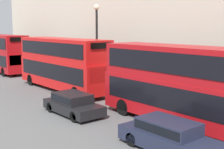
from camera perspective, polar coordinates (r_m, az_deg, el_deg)
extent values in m
cube|color=#A80F14|center=(17.05, 14.07, -4.74)|extent=(2.55, 11.20, 2.19)
cube|color=#A80F14|center=(16.70, 14.33, 1.90)|extent=(2.50, 10.97, 1.79)
cube|color=black|center=(16.99, 14.11, -3.88)|extent=(2.59, 10.30, 1.22)
cube|color=black|center=(16.69, 14.34, 2.20)|extent=(2.59, 10.30, 1.07)
cylinder|color=black|center=(19.06, 2.13, -5.97)|extent=(0.30, 1.00, 1.00)
cylinder|color=black|center=(20.59, 6.81, -4.91)|extent=(0.30, 1.00, 1.00)
cube|color=red|center=(26.63, -9.01, 0.32)|extent=(2.55, 10.70, 2.26)
cube|color=red|center=(26.41, -9.12, 4.63)|extent=(2.50, 10.48, 1.76)
cube|color=black|center=(26.59, -9.03, 0.90)|extent=(2.59, 9.84, 1.27)
cube|color=black|center=(26.40, -9.12, 4.82)|extent=(2.59, 9.84, 1.05)
cube|color=black|center=(22.21, -1.97, -0.07)|extent=(2.17, 0.06, 1.13)
cube|color=black|center=(21.98, -2.00, 5.29)|extent=(1.78, 0.06, 0.42)
cylinder|color=black|center=(23.08, -6.56, -3.40)|extent=(0.30, 1.00, 1.00)
cylinder|color=black|center=(24.36, -2.13, -2.70)|extent=(0.30, 1.00, 1.00)
cylinder|color=black|center=(29.53, -14.59, -0.94)|extent=(0.30, 1.00, 1.00)
cylinder|color=black|center=(30.54, -10.78, -0.50)|extent=(0.30, 1.00, 1.00)
cube|color=#A80F14|center=(39.09, -19.52, 2.51)|extent=(2.55, 10.24, 2.12)
cube|color=#A80F14|center=(38.94, -19.67, 5.46)|extent=(2.50, 10.03, 1.91)
cube|color=black|center=(39.07, -19.54, 2.88)|extent=(2.59, 9.42, 1.19)
cube|color=black|center=(38.94, -19.68, 5.60)|extent=(2.59, 9.42, 1.15)
cube|color=black|center=(34.35, -16.58, 2.56)|extent=(2.17, 0.06, 1.06)
cube|color=black|center=(34.19, -16.73, 6.17)|extent=(1.78, 0.06, 0.46)
cylinder|color=black|center=(35.54, -19.15, 0.46)|extent=(0.30, 1.00, 1.00)
cylinder|color=black|center=(36.38, -15.84, 0.80)|extent=(0.30, 1.00, 1.00)
cylinder|color=black|center=(42.86, -19.70, 1.79)|extent=(0.30, 1.00, 1.00)
cube|color=#1E2338|center=(13.86, 10.52, -11.84)|extent=(1.78, 4.75, 0.66)
cube|color=#1E2338|center=(13.73, 10.21, -9.33)|extent=(1.57, 2.61, 0.56)
cube|color=black|center=(13.72, 10.21, -9.22)|extent=(1.60, 2.48, 0.36)
cylinder|color=black|center=(14.36, 3.69, -11.77)|extent=(0.22, 0.64, 0.64)
cylinder|color=black|center=(15.41, 7.97, -10.37)|extent=(0.22, 0.64, 0.64)
cube|color=black|center=(19.33, -7.07, -5.92)|extent=(1.87, 4.25, 0.58)
cube|color=black|center=(19.28, -7.28, -4.23)|extent=(1.65, 2.34, 0.55)
cube|color=black|center=(19.27, -7.28, -4.15)|extent=(1.68, 2.22, 0.35)
cylinder|color=black|center=(17.83, -6.92, -7.67)|extent=(0.22, 0.64, 0.64)
cylinder|color=black|center=(18.74, -2.65, -6.80)|extent=(0.22, 0.64, 0.64)
cylinder|color=black|center=(20.09, -11.17, -5.89)|extent=(0.22, 0.64, 0.64)
cylinder|color=black|center=(20.90, -7.19, -5.21)|extent=(0.22, 0.64, 0.64)
cylinder|color=black|center=(25.43, -2.78, 4.22)|extent=(0.18, 0.18, 6.66)
sphere|color=beige|center=(25.39, -2.84, 12.22)|extent=(0.44, 0.44, 0.44)
cylinder|color=maroon|center=(41.77, -16.46, 2.00)|extent=(0.36, 0.36, 1.33)
sphere|color=tan|center=(41.69, -16.51, 3.06)|extent=(0.22, 0.22, 0.22)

